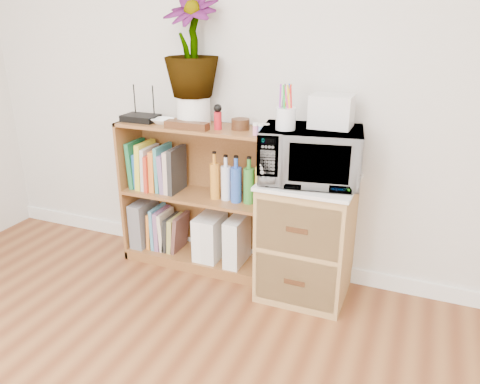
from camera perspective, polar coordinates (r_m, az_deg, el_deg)
The scene contains 21 objects.
skirting_board at distance 3.20m, azimuth 1.80°, elevation -7.80°, with size 4.00×0.02×0.10m, color white.
bookshelf at distance 3.03m, azimuth -5.25°, elevation -0.69°, with size 1.00×0.30×0.95m, color brown.
wicker_unit at distance 2.78m, azimuth 8.07°, elevation -5.79°, with size 0.50×0.45×0.70m, color #9E7542.
microwave at distance 2.58m, azimuth 8.60°, elevation 4.46°, with size 0.54×0.36×0.30m, color white.
pen_cup at distance 2.49m, azimuth 5.59°, elevation 8.90°, with size 0.10×0.10×0.11m, color white.
small_appliance at distance 2.57m, azimuth 11.12°, elevation 9.66°, with size 0.22×0.18×0.17m, color silver.
router at distance 3.06m, azimuth -12.02°, elevation 8.82°, with size 0.22×0.15×0.04m, color black.
white_bowl at distance 2.96m, azimuth -9.39°, elevation 8.53°, with size 0.13×0.13×0.03m, color white.
plant_pot at distance 2.90m, azimuth -5.67°, elevation 9.84°, with size 0.20×0.20×0.17m, color white.
potted_plant at distance 2.85m, azimuth -5.95°, elevation 17.24°, with size 0.32×0.32×0.58m, color #437C31.
trinket_box at distance 2.80m, azimuth -6.51°, elevation 8.08°, with size 0.27×0.07×0.04m, color #3A1E10.
kokeshi_doll at distance 2.77m, azimuth -2.71°, elevation 8.67°, with size 0.05×0.05×0.10m, color #AD151E.
wooden_bowl at distance 2.77m, azimuth 0.06°, elevation 8.28°, with size 0.11×0.11×0.06m, color #361A0E.
paint_jars at distance 2.62m, azimuth 2.58°, elevation 7.42°, with size 0.10×0.04×0.05m, color pink.
file_box at distance 3.33m, azimuth -11.57°, elevation -3.61°, with size 0.09×0.25×0.32m, color slate.
magazine_holder_left at distance 3.11m, azimuth -4.22°, elevation -5.35°, with size 0.09×0.23×0.29m, color white.
magazine_holder_mid at distance 3.08m, azimuth -3.12°, elevation -5.55°, with size 0.09×0.23×0.29m, color silver.
magazine_holder_right at distance 3.02m, azimuth -0.35°, elevation -5.89°, with size 0.10×0.25×0.32m, color silver.
cookbooks at distance 3.12m, azimuth -10.10°, elevation 2.89°, with size 0.35×0.20×0.31m.
liquor_bottles at distance 2.86m, azimuth -0.13°, elevation 1.65°, with size 0.36×0.07×0.31m.
lower_books at distance 3.25m, azimuth -8.86°, elevation -4.59°, with size 0.25×0.19×0.29m.
Camera 1 is at (0.97, -0.39, 1.59)m, focal length 35.00 mm.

